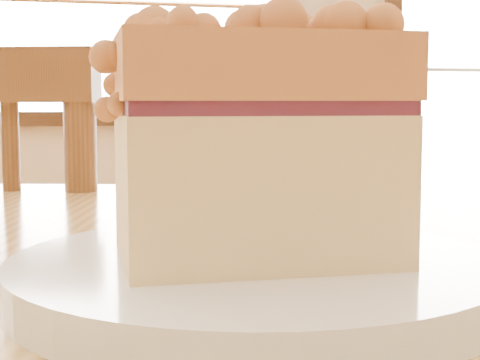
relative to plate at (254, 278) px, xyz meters
name	(u,v)px	position (x,y,z in m)	size (l,w,h in m)	color
entry_door	(466,47)	(2.36, 3.81, 0.44)	(1.08, 0.06, 2.29)	white
plate	(254,278)	(0.00, 0.00, 0.00)	(0.25, 0.25, 0.02)	white
cake_slice	(254,136)	(0.00, 0.00, 0.07)	(0.15, 0.10, 0.13)	#F0D088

